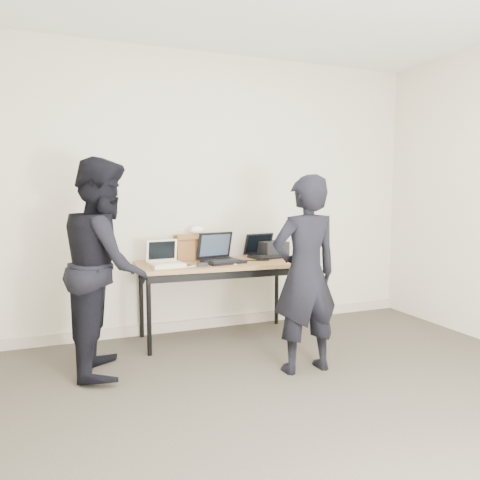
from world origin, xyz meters
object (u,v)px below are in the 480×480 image
laptop_right (264,252)px  person_typist (305,274)px  laptop_beige (165,261)px  laptop_center (220,256)px  desk (220,269)px  person_observer (105,266)px  leather_satchel (194,247)px  equipment_box (273,249)px

laptop_right → person_typist: size_ratio=0.24×
laptop_beige → laptop_center: size_ratio=0.75×
desk → person_observer: person_observer is taller
desk → leather_satchel: leather_satchel is taller
desk → person_observer: 1.15m
laptop_center → leather_satchel: laptop_center is taller
desk → laptop_beige: size_ratio=5.00×
desk → person_typist: bearing=-67.8°
laptop_beige → laptop_center: (0.52, 0.05, 0.02)m
person_typist → laptop_center: bearing=-72.5°
laptop_beige → person_typist: person_typist is taller
laptop_beige → laptop_right: 1.05m
laptop_right → equipment_box: (0.12, 0.04, 0.02)m
desk → laptop_beige: (-0.52, -0.04, 0.10)m
laptop_right → leather_satchel: 0.70m
equipment_box → laptop_right: bearing=-162.1°
equipment_box → person_typist: (-0.29, -1.17, -0.05)m
desk → laptop_right: bearing=19.5°
leather_satchel → person_typist: size_ratio=0.24×
leather_satchel → person_observer: (-0.88, -0.64, -0.04)m
leather_satchel → person_observer: bearing=-144.1°
desk → person_observer: (-1.06, -0.41, 0.15)m
desk → laptop_right: 0.55m
desk → leather_satchel: (-0.18, 0.23, 0.19)m
laptop_center → person_typist: bearing=-81.7°
laptop_beige → person_typist: (0.86, -0.94, -0.02)m
laptop_center → person_typist: (0.34, -0.99, -0.03)m
leather_satchel → laptop_beige: bearing=-141.7°
laptop_right → person_observer: (-1.57, -0.57, 0.04)m
laptop_center → leather_satchel: bearing=119.7°
laptop_beige → equipment_box: 1.17m
desk → person_typist: size_ratio=1.02×
leather_satchel → equipment_box: size_ratio=1.38×
laptop_center → person_typist: size_ratio=0.27×
desk → laptop_center: bearing=49.3°
laptop_beige → equipment_box: laptop_beige is taller
laptop_center → laptop_right: laptop_center is taller
leather_satchel → laptop_right: bearing=-6.3°
equipment_box → person_observer: (-1.69, -0.61, 0.02)m
desk → person_typist: (0.34, -0.98, 0.09)m
laptop_right → desk: bearing=-173.0°
equipment_box → person_observer: person_observer is taller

